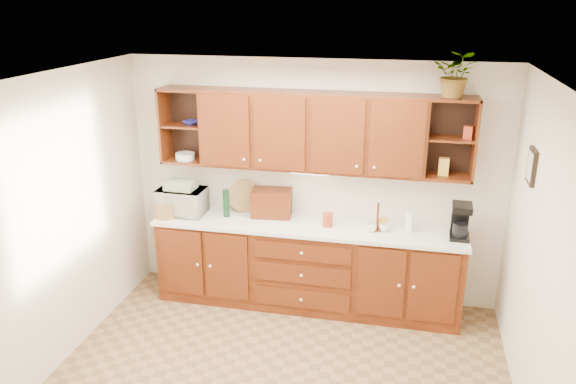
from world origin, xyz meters
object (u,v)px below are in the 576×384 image
at_px(microwave, 182,201).
at_px(potted_plant, 456,74).
at_px(coffee_maker, 461,221).
at_px(bread_box, 272,203).

bearing_deg(microwave, potted_plant, 2.51).
bearing_deg(potted_plant, microwave, -178.23).
bearing_deg(coffee_maker, microwave, -177.76).
relative_size(microwave, bread_box, 1.20).
distance_m(coffee_maker, potted_plant, 1.41).
bearing_deg(coffee_maker, bread_box, 177.89).
bearing_deg(bread_box, coffee_maker, -10.82).
xyz_separation_m(microwave, coffee_maker, (2.91, -0.02, 0.03)).
xyz_separation_m(bread_box, potted_plant, (1.77, -0.06, 1.42)).
height_order(microwave, potted_plant, potted_plant).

